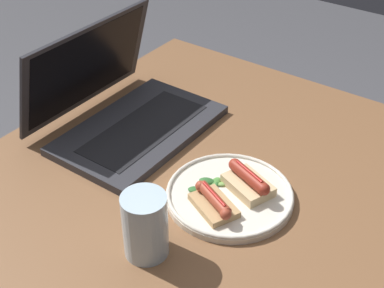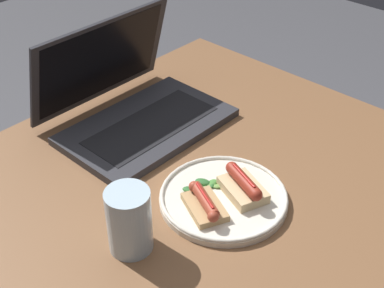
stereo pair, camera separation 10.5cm
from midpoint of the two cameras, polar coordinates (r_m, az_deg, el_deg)
name	(u,v)px [view 2 (the right image)]	position (r m, az deg, el deg)	size (l,w,h in m)	color
desk	(174,231)	(1.09, 0.86, -9.35)	(1.11, 0.86, 0.76)	brown
laptop	(134,107)	(1.20, -3.73, 3.88)	(0.37, 0.29, 0.23)	#2D2D33
plate	(223,197)	(1.01, 6.37, -5.81)	(0.24, 0.24, 0.02)	silver
sausage_toast_left	(203,205)	(0.96, 4.35, -6.62)	(0.09, 0.11, 0.04)	tan
sausage_toast_middle	(243,186)	(1.00, 8.48, -4.58)	(0.09, 0.11, 0.05)	#D6B784
salad_pile	(204,185)	(1.02, 4.22, -4.47)	(0.07, 0.06, 0.01)	#2D662D
drinking_glass	(129,221)	(0.88, -3.33, -8.30)	(0.08, 0.08, 0.12)	silver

